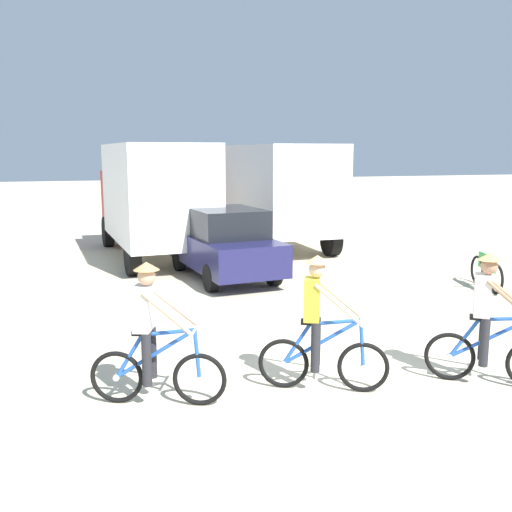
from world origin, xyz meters
TOP-DOWN VIEW (x-y plane):
  - ground_plane at (0.00, 0.00)m, footprint 120.00×120.00m
  - box_truck_avon_van at (-1.19, 9.98)m, footprint 2.71×6.86m
  - box_truck_white_box at (2.96, 10.93)m, footprint 2.40×6.75m
  - sedan_parked at (0.06, 6.64)m, footprint 2.14×4.34m
  - cyclist_orange_shirt at (-2.70, -0.25)m, footprint 1.62×0.78m
  - cyclist_cowboy_hat at (-0.55, -0.48)m, footprint 1.58×0.85m
  - cyclist_near_camera at (1.68, -1.02)m, footprint 1.43×1.07m
  - bicycle_spare at (5.54, 3.63)m, footprint 0.65×1.68m

SIDE VIEW (x-z plane):
  - ground_plane at x=0.00m, z-range 0.00..0.00m
  - bicycle_spare at x=5.54m, z-range -0.09..0.88m
  - cyclist_orange_shirt at x=-2.70m, z-range -0.06..1.76m
  - cyclist_cowboy_hat at x=-0.55m, z-range -0.06..1.76m
  - cyclist_near_camera at x=1.68m, z-range -0.06..1.76m
  - sedan_parked at x=0.06m, z-range 0.00..1.76m
  - box_truck_avon_van at x=-1.19m, z-range 0.20..3.55m
  - box_truck_white_box at x=2.96m, z-range 0.20..3.55m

